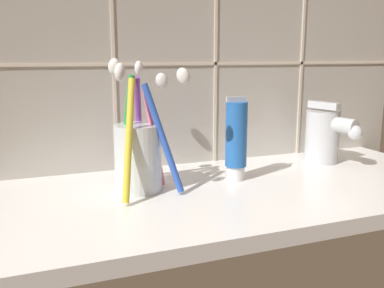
# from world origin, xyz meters

# --- Properties ---
(sink_counter) EXTENTS (0.70, 0.32, 0.02)m
(sink_counter) POSITION_xyz_m (0.00, 0.00, 0.01)
(sink_counter) COLOR white
(sink_counter) RESTS_ON ground
(tile_wall_backsplash) EXTENTS (0.80, 0.02, 0.50)m
(tile_wall_backsplash) POSITION_xyz_m (0.00, 0.16, 0.25)
(tile_wall_backsplash) COLOR #B7B2A8
(tile_wall_backsplash) RESTS_ON ground
(toothbrush_cup) EXTENTS (0.11, 0.15, 0.18)m
(toothbrush_cup) POSITION_xyz_m (-0.15, 0.03, 0.08)
(toothbrush_cup) COLOR silver
(toothbrush_cup) RESTS_ON sink_counter
(toothpaste_tube) EXTENTS (0.03, 0.03, 0.13)m
(toothpaste_tube) POSITION_xyz_m (0.00, 0.03, 0.08)
(toothpaste_tube) COLOR white
(toothpaste_tube) RESTS_ON sink_counter
(sink_faucet) EXTENTS (0.06, 0.10, 0.11)m
(sink_faucet) POSITION_xyz_m (0.19, 0.07, 0.07)
(sink_faucet) COLOR silver
(sink_faucet) RESTS_ON sink_counter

